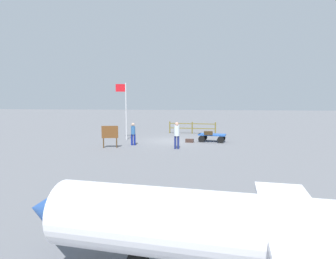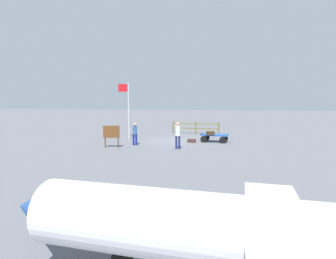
# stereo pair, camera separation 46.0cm
# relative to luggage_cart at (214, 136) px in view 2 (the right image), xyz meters

# --- Properties ---
(ground_plane) EXTENTS (120.00, 120.00, 0.00)m
(ground_plane) POSITION_rel_luggage_cart_xyz_m (3.08, -0.08, -0.44)
(ground_plane) COLOR slate
(luggage_cart) EXTENTS (2.21, 1.50, 0.60)m
(luggage_cart) POSITION_rel_luggage_cart_xyz_m (0.00, 0.00, 0.00)
(luggage_cart) COLOR #2658B3
(luggage_cart) RESTS_ON ground
(suitcase_tan) EXTENTS (0.66, 0.44, 0.26)m
(suitcase_tan) POSITION_rel_luggage_cart_xyz_m (0.29, 0.45, 0.29)
(suitcase_tan) COLOR #382916
(suitcase_tan) RESTS_ON luggage_cart
(suitcase_olive) EXTENTS (0.65, 0.38, 0.27)m
(suitcase_olive) POSITION_rel_luggage_cart_xyz_m (1.70, 0.57, -0.31)
(suitcase_olive) COLOR #402D27
(suitcase_olive) RESTS_ON ground
(worker_lead) EXTENTS (0.36, 0.36, 1.79)m
(worker_lead) POSITION_rel_luggage_cart_xyz_m (2.45, 3.45, 0.61)
(worker_lead) COLOR navy
(worker_lead) RESTS_ON ground
(worker_trailing) EXTENTS (0.34, 0.32, 1.61)m
(worker_trailing) POSITION_rel_luggage_cart_xyz_m (5.68, 2.32, 0.48)
(worker_trailing) COLOR navy
(worker_trailing) RESTS_ON ground
(airplane_near) EXTENTS (9.66, 4.85, 2.91)m
(airplane_near) POSITION_rel_luggage_cart_xyz_m (-0.44, 17.11, 0.64)
(airplane_near) COLOR white
(airplane_near) RESTS_ON ground
(flagpole) EXTENTS (0.85, 0.22, 4.60)m
(flagpole) POSITION_rel_luggage_cart_xyz_m (6.98, -0.33, 2.30)
(flagpole) COLOR silver
(flagpole) RESTS_ON ground
(signboard) EXTENTS (1.10, 0.26, 1.51)m
(signboard) POSITION_rel_luggage_cart_xyz_m (6.98, 3.56, 0.55)
(signboard) COLOR #4C3319
(signboard) RESTS_ON ground
(wooden_fence) EXTENTS (4.48, 0.53, 1.12)m
(wooden_fence) POSITION_rel_luggage_cart_xyz_m (1.66, -4.90, 0.21)
(wooden_fence) COLOR brown
(wooden_fence) RESTS_ON ground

